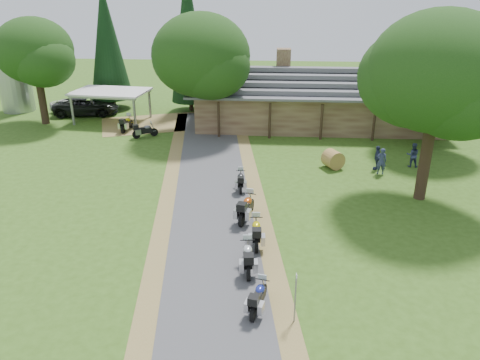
# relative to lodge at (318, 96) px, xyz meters

# --- Properties ---
(ground) EXTENTS (120.00, 120.00, 0.00)m
(ground) POSITION_rel_lodge_xyz_m (-6.00, -24.00, -2.45)
(ground) COLOR #345317
(ground) RESTS_ON ground
(driveway) EXTENTS (51.95, 51.95, 0.00)m
(driveway) POSITION_rel_lodge_xyz_m (-6.50, -20.00, -2.45)
(driveway) COLOR #444446
(driveway) RESTS_ON ground
(lodge) EXTENTS (21.40, 9.40, 4.90)m
(lodge) POSITION_rel_lodge_xyz_m (0.00, 0.00, 0.00)
(lodge) COLOR brown
(lodge) RESTS_ON ground
(silo) EXTENTS (3.03, 3.03, 5.94)m
(silo) POSITION_rel_lodge_xyz_m (-28.09, 2.48, 0.52)
(silo) COLOR gray
(silo) RESTS_ON ground
(carport) EXTENTS (6.67, 4.82, 2.71)m
(carport) POSITION_rel_lodge_xyz_m (-17.89, -0.50, -1.09)
(carport) COLOR white
(carport) RESTS_ON ground
(car_white_sedan) EXTENTS (3.26, 5.53, 1.73)m
(car_white_sedan) POSITION_rel_lodge_xyz_m (-22.64, 1.90, -1.59)
(car_white_sedan) COLOR silver
(car_white_sedan) RESTS_ON ground
(car_dark_suv) EXTENTS (3.65, 6.69, 2.43)m
(car_dark_suv) POSITION_rel_lodge_xyz_m (-21.05, 1.47, -1.23)
(car_dark_suv) COLOR black
(car_dark_suv) RESTS_ON ground
(motorcycle_row_a) EXTENTS (0.96, 1.83, 1.19)m
(motorcycle_row_a) POSITION_rel_lodge_xyz_m (-4.08, -25.60, -1.85)
(motorcycle_row_a) COLOR navy
(motorcycle_row_a) RESTS_ON ground
(motorcycle_row_b) EXTENTS (0.84, 2.02, 1.35)m
(motorcycle_row_b) POSITION_rel_lodge_xyz_m (-4.64, -23.00, -1.78)
(motorcycle_row_b) COLOR #B5B8BC
(motorcycle_row_b) RESTS_ON ground
(motorcycle_row_c) EXTENTS (0.76, 2.00, 1.34)m
(motorcycle_row_c) POSITION_rel_lodge_xyz_m (-4.36, -20.82, -1.78)
(motorcycle_row_c) COLOR #D8C70B
(motorcycle_row_c) RESTS_ON ground
(motorcycle_row_d) EXTENTS (1.15, 2.23, 1.45)m
(motorcycle_row_d) POSITION_rel_lodge_xyz_m (-4.97, -18.38, -1.72)
(motorcycle_row_d) COLOR #BF480F
(motorcycle_row_d) RESTS_ON ground
(motorcycle_row_e) EXTENTS (0.71, 1.80, 1.21)m
(motorcycle_row_e) POSITION_rel_lodge_xyz_m (-5.54, -14.60, -1.85)
(motorcycle_row_e) COLOR black
(motorcycle_row_e) RESTS_ON ground
(motorcycle_carport_a) EXTENTS (0.86, 2.03, 1.35)m
(motorcycle_carport_a) POSITION_rel_lodge_xyz_m (-15.80, -3.32, -1.77)
(motorcycle_carport_a) COLOR yellow
(motorcycle_carport_a) RESTS_ON ground
(motorcycle_carport_b) EXTENTS (1.88, 1.47, 1.25)m
(motorcycle_carport_b) POSITION_rel_lodge_xyz_m (-13.82, -4.98, -1.82)
(motorcycle_carport_b) COLOR slate
(motorcycle_carport_b) RESTS_ON ground
(person_a) EXTENTS (0.58, 0.42, 2.04)m
(person_a) POSITION_rel_lodge_xyz_m (3.19, -11.53, -1.43)
(person_a) COLOR navy
(person_a) RESTS_ON ground
(person_b) EXTENTS (0.60, 0.47, 1.93)m
(person_b) POSITION_rel_lodge_xyz_m (5.53, -10.05, -1.49)
(person_b) COLOR navy
(person_b) RESTS_ON ground
(person_c) EXTENTS (0.52, 0.62, 1.88)m
(person_c) POSITION_rel_lodge_xyz_m (3.10, -10.68, -1.51)
(person_c) COLOR navy
(person_c) RESTS_ON ground
(hay_bale) EXTENTS (1.56, 1.51, 1.20)m
(hay_bale) POSITION_rel_lodge_xyz_m (0.28, -10.65, -1.85)
(hay_bale) COLOR olive
(hay_bale) RESTS_ON ground
(sign_post) EXTENTS (0.36, 0.06, 1.98)m
(sign_post) POSITION_rel_lodge_xyz_m (-2.77, -26.21, -1.46)
(sign_post) COLOR gray
(sign_post) RESTS_ON ground
(oak_lodge_left) EXTENTS (7.57, 7.57, 10.01)m
(oak_lodge_left) POSITION_rel_lodge_xyz_m (-9.40, -3.47, 2.56)
(oak_lodge_left) COLOR #183811
(oak_lodge_left) RESTS_ON ground
(oak_lodge_right) EXTENTS (6.58, 6.58, 9.42)m
(oak_lodge_right) POSITION_rel_lodge_xyz_m (7.88, -6.03, 2.26)
(oak_lodge_right) COLOR #183811
(oak_lodge_right) RESTS_ON ground
(oak_driveway) EXTENTS (7.41, 7.41, 11.48)m
(oak_driveway) POSITION_rel_lodge_xyz_m (4.68, -15.09, 3.29)
(oak_driveway) COLOR #183811
(oak_driveway) RESTS_ON ground
(oak_silo) EXTENTS (6.36, 6.36, 9.98)m
(oak_silo) POSITION_rel_lodge_xyz_m (-23.54, -1.68, 2.54)
(oak_silo) COLOR #183811
(oak_silo) RESTS_ON ground
(cedar_near) EXTENTS (3.61, 3.61, 13.22)m
(cedar_near) POSITION_rel_lodge_xyz_m (-11.62, 3.81, 4.16)
(cedar_near) COLOR black
(cedar_near) RESTS_ON ground
(cedar_far) EXTENTS (3.94, 3.94, 11.63)m
(cedar_far) POSITION_rel_lodge_xyz_m (-19.36, 4.12, 3.36)
(cedar_far) COLOR black
(cedar_far) RESTS_ON ground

